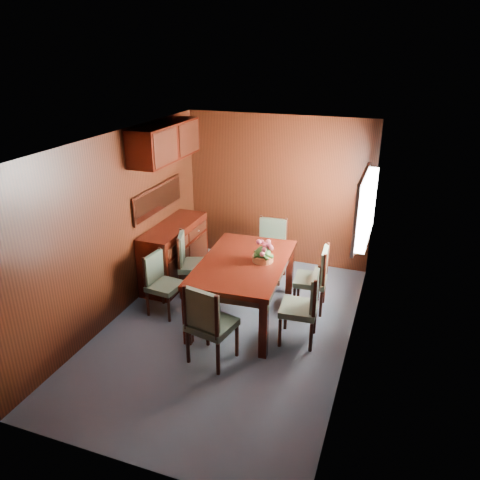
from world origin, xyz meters
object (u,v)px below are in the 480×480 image
at_px(chair_right_near, 305,303).
at_px(chair_head, 208,321).
at_px(chair_left_near, 160,280).
at_px(flower_centerpiece, 263,251).
at_px(sideboard, 175,253).
at_px(dining_table, 244,269).

relative_size(chair_right_near, chair_head, 0.95).
relative_size(chair_left_near, flower_centerpiece, 2.98).
distance_m(sideboard, chair_left_near, 0.94).
relative_size(chair_right_near, flower_centerpiece, 3.29).
distance_m(chair_left_near, flower_centerpiece, 1.44).
bearing_deg(chair_head, chair_left_near, 153.66).
bearing_deg(chair_right_near, sideboard, 62.57).
distance_m(sideboard, chair_head, 2.16).
relative_size(chair_head, flower_centerpiece, 3.47).
distance_m(dining_table, chair_right_near, 0.94).
bearing_deg(chair_head, flower_centerpiece, 88.70).
xyz_separation_m(sideboard, flower_centerpiece, (1.57, -0.55, 0.49)).
bearing_deg(flower_centerpiece, chair_head, -102.85).
xyz_separation_m(sideboard, chair_left_near, (0.25, -0.90, 0.03)).
bearing_deg(flower_centerpiece, dining_table, -158.65).
relative_size(chair_left_near, chair_right_near, 0.91).
bearing_deg(chair_right_near, chair_left_near, 84.62).
bearing_deg(sideboard, chair_head, -52.90).
height_order(sideboard, chair_left_near, sideboard).
bearing_deg(chair_left_near, sideboard, -158.31).
xyz_separation_m(chair_left_near, flower_centerpiece, (1.31, 0.35, 0.47)).
bearing_deg(chair_head, dining_table, 99.58).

